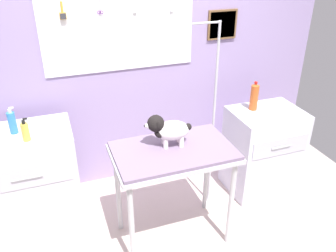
{
  "coord_description": "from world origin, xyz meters",
  "views": [
    {
      "loc": [
        -0.86,
        -2.0,
        2.36
      ],
      "look_at": [
        -0.04,
        0.29,
        1.06
      ],
      "focal_mm": 37.85,
      "sensor_mm": 36.0,
      "label": 1
    }
  ],
  "objects_px": {
    "cabinet_right": "(262,151)",
    "conditioner_bottle": "(12,122)",
    "dog": "(167,129)",
    "soda_bottle": "(254,97)",
    "grooming_arm": "(212,128)",
    "counter_left": "(31,179)",
    "grooming_table": "(173,160)"
  },
  "relations": [
    {
      "from": "cabinet_right",
      "to": "conditioner_bottle",
      "type": "relative_size",
      "value": 3.8
    },
    {
      "from": "dog",
      "to": "soda_bottle",
      "type": "bearing_deg",
      "value": 20.69
    },
    {
      "from": "grooming_arm",
      "to": "counter_left",
      "type": "distance_m",
      "value": 1.68
    },
    {
      "from": "grooming_arm",
      "to": "cabinet_right",
      "type": "relative_size",
      "value": 2.03
    },
    {
      "from": "dog",
      "to": "conditioner_bottle",
      "type": "bearing_deg",
      "value": 153.87
    },
    {
      "from": "dog",
      "to": "cabinet_right",
      "type": "distance_m",
      "value": 1.32
    },
    {
      "from": "grooming_table",
      "to": "dog",
      "type": "bearing_deg",
      "value": 109.93
    },
    {
      "from": "cabinet_right",
      "to": "dog",
      "type": "bearing_deg",
      "value": -165.63
    },
    {
      "from": "grooming_arm",
      "to": "grooming_table",
      "type": "bearing_deg",
      "value": -147.19
    },
    {
      "from": "grooming_table",
      "to": "dog",
      "type": "distance_m",
      "value": 0.26
    },
    {
      "from": "grooming_table",
      "to": "grooming_arm",
      "type": "distance_m",
      "value": 0.59
    },
    {
      "from": "soda_bottle",
      "to": "counter_left",
      "type": "bearing_deg",
      "value": 175.78
    },
    {
      "from": "conditioner_bottle",
      "to": "grooming_table",
      "type": "bearing_deg",
      "value": -28.35
    },
    {
      "from": "grooming_arm",
      "to": "cabinet_right",
      "type": "xyz_separation_m",
      "value": [
        0.61,
        0.04,
        -0.4
      ]
    },
    {
      "from": "conditioner_bottle",
      "to": "soda_bottle",
      "type": "bearing_deg",
      "value": -4.65
    },
    {
      "from": "cabinet_right",
      "to": "grooming_table",
      "type": "bearing_deg",
      "value": -161.98
    },
    {
      "from": "grooming_arm",
      "to": "conditioner_bottle",
      "type": "xyz_separation_m",
      "value": [
        -1.66,
        0.31,
        0.19
      ]
    },
    {
      "from": "conditioner_bottle",
      "to": "soda_bottle",
      "type": "distance_m",
      "value": 2.17
    },
    {
      "from": "grooming_arm",
      "to": "dog",
      "type": "relative_size",
      "value": 4.8
    },
    {
      "from": "grooming_table",
      "to": "soda_bottle",
      "type": "bearing_deg",
      "value": 24.59
    },
    {
      "from": "dog",
      "to": "soda_bottle",
      "type": "xyz_separation_m",
      "value": [
        1.02,
        0.39,
        -0.03
      ]
    },
    {
      "from": "grooming_table",
      "to": "conditioner_bottle",
      "type": "xyz_separation_m",
      "value": [
        -1.17,
        0.63,
        0.23
      ]
    },
    {
      "from": "dog",
      "to": "conditioner_bottle",
      "type": "xyz_separation_m",
      "value": [
        -1.15,
        0.56,
        -0.01
      ]
    },
    {
      "from": "conditioner_bottle",
      "to": "counter_left",
      "type": "bearing_deg",
      "value": -22.26
    },
    {
      "from": "soda_bottle",
      "to": "grooming_table",
      "type": "bearing_deg",
      "value": -155.41
    },
    {
      "from": "grooming_table",
      "to": "conditioner_bottle",
      "type": "bearing_deg",
      "value": 151.65
    },
    {
      "from": "grooming_table",
      "to": "counter_left",
      "type": "xyz_separation_m",
      "value": [
        -1.12,
        0.61,
        -0.33
      ]
    },
    {
      "from": "dog",
      "to": "soda_bottle",
      "type": "height_order",
      "value": "dog"
    },
    {
      "from": "grooming_table",
      "to": "soda_bottle",
      "type": "height_order",
      "value": "soda_bottle"
    },
    {
      "from": "cabinet_right",
      "to": "soda_bottle",
      "type": "height_order",
      "value": "soda_bottle"
    },
    {
      "from": "grooming_table",
      "to": "cabinet_right",
      "type": "bearing_deg",
      "value": 18.02
    },
    {
      "from": "soda_bottle",
      "to": "dog",
      "type": "bearing_deg",
      "value": -159.31
    }
  ]
}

